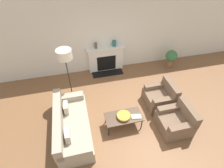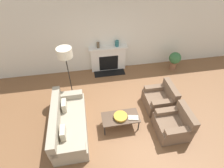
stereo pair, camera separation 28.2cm
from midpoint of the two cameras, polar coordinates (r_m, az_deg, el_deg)
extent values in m
plane|color=brown|center=(5.25, 5.96, -13.31)|extent=(18.00, 18.00, 0.00)
cube|color=silver|center=(6.57, 0.19, 15.86)|extent=(18.00, 0.06, 2.90)
cube|color=silver|center=(6.92, -0.05, 8.14)|extent=(1.35, 0.20, 0.97)
cube|color=black|center=(6.93, 0.07, 6.86)|extent=(0.74, 0.04, 0.63)
cube|color=black|center=(6.97, 0.35, 3.62)|extent=(1.21, 0.40, 0.02)
cube|color=silver|center=(6.63, -0.01, 11.71)|extent=(1.47, 0.28, 0.05)
cube|color=#9E937F|center=(5.08, -11.75, -13.05)|extent=(0.86, 2.02, 0.40)
cube|color=#9E937F|center=(4.81, -16.51, -10.54)|extent=(0.20, 2.02, 0.41)
cube|color=#9E937F|center=(4.35, -12.07, -20.35)|extent=(0.79, 0.22, 0.18)
cube|color=#9E937F|center=(5.46, -12.33, -3.63)|extent=(0.79, 0.22, 0.18)
cube|color=#C0B49C|center=(4.56, -13.91, -15.25)|extent=(0.12, 0.32, 0.28)
cube|color=#C0B49C|center=(5.13, -13.80, -6.83)|extent=(0.12, 0.32, 0.28)
cube|color=brown|center=(5.26, 20.28, -13.02)|extent=(0.83, 0.85, 0.41)
cube|color=brown|center=(5.12, 24.67, -9.53)|extent=(0.18, 0.85, 0.39)
cube|color=brown|center=(5.22, 19.41, -8.34)|extent=(0.75, 0.18, 0.15)
cube|color=brown|center=(4.89, 22.75, -14.14)|extent=(0.75, 0.18, 0.15)
cube|color=brown|center=(5.79, 16.18, -5.43)|extent=(0.83, 0.85, 0.41)
cube|color=brown|center=(5.66, 20.02, -2.14)|extent=(0.18, 0.85, 0.39)
cube|color=brown|center=(5.81, 15.44, -1.19)|extent=(0.75, 0.18, 0.15)
cube|color=brown|center=(5.40, 18.06, -5.93)|extent=(0.75, 0.18, 0.15)
cube|color=#4C3828|center=(4.91, 4.46, -10.84)|extent=(1.03, 0.51, 0.03)
cylinder|color=black|center=(4.89, -0.67, -15.07)|extent=(0.03, 0.03, 0.38)
cylinder|color=black|center=(5.06, 10.29, -13.30)|extent=(0.03, 0.03, 0.38)
cylinder|color=black|center=(5.14, -1.47, -11.13)|extent=(0.03, 0.03, 0.38)
cylinder|color=black|center=(5.30, 8.86, -9.60)|extent=(0.03, 0.03, 0.38)
cylinder|color=#BC8E2D|center=(4.88, 4.48, -10.83)|extent=(0.13, 0.13, 0.02)
cylinder|color=#BC8E2D|center=(4.85, 4.50, -10.52)|extent=(0.37, 0.37, 0.06)
cube|color=#B2A893|center=(4.91, 8.61, -10.87)|extent=(0.30, 0.21, 0.02)
cylinder|color=black|center=(6.14, -11.29, -3.59)|extent=(0.36, 0.36, 0.03)
cylinder|color=black|center=(5.62, -12.34, 2.21)|extent=(0.03, 0.03, 1.57)
cylinder|color=beige|center=(5.12, -13.74, 9.89)|extent=(0.44, 0.44, 0.28)
cylinder|color=brown|center=(6.55, -3.29, 12.55)|extent=(0.11, 0.11, 0.21)
cylinder|color=#28666B|center=(6.65, 2.87, 13.07)|extent=(0.14, 0.14, 0.22)
cylinder|color=brown|center=(7.60, 20.30, 5.66)|extent=(0.25, 0.25, 0.31)
sphere|color=#386B3D|center=(7.41, 20.94, 7.91)|extent=(0.46, 0.46, 0.46)
camera|label=1|loc=(0.14, -88.61, 1.22)|focal=28.00mm
camera|label=2|loc=(0.14, 91.39, -1.22)|focal=28.00mm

